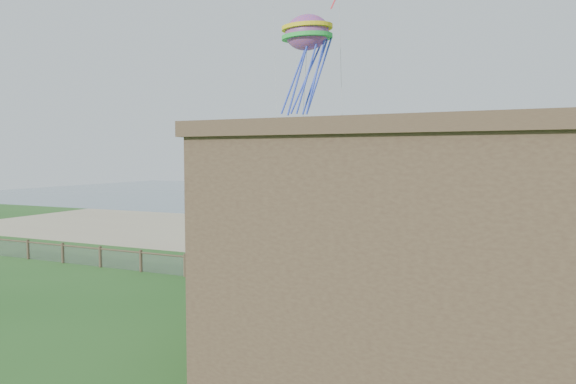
{
  "coord_description": "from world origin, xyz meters",
  "views": [
    {
      "loc": [
        13.22,
        -16.92,
        6.48
      ],
      "look_at": [
        2.24,
        8.0,
        4.64
      ],
      "focal_mm": 32.0,
      "sensor_mm": 36.0,
      "label": 1
    }
  ],
  "objects_px": {
    "motel": "(503,261)",
    "octopus_kite": "(307,61)",
    "chainlink_fence": "(233,272)",
    "picnic_table": "(300,313)"
  },
  "relations": [
    {
      "from": "motel",
      "to": "picnic_table",
      "type": "xyz_separation_m",
      "value": [
        -7.27,
        2.22,
        -3.07
      ]
    },
    {
      "from": "picnic_table",
      "to": "chainlink_fence",
      "type": "bearing_deg",
      "value": 130.89
    },
    {
      "from": "chainlink_fence",
      "to": "picnic_table",
      "type": "height_order",
      "value": "chainlink_fence"
    },
    {
      "from": "motel",
      "to": "octopus_kite",
      "type": "xyz_separation_m",
      "value": [
        -10.88,
        11.96,
        8.53
      ]
    },
    {
      "from": "picnic_table",
      "to": "octopus_kite",
      "type": "distance_m",
      "value": 15.57
    },
    {
      "from": "motel",
      "to": "octopus_kite",
      "type": "height_order",
      "value": "octopus_kite"
    },
    {
      "from": "octopus_kite",
      "to": "chainlink_fence",
      "type": "bearing_deg",
      "value": -131.55
    },
    {
      "from": "chainlink_fence",
      "to": "picnic_table",
      "type": "distance_m",
      "value": 7.46
    },
    {
      "from": "octopus_kite",
      "to": "motel",
      "type": "bearing_deg",
      "value": -66.1
    },
    {
      "from": "picnic_table",
      "to": "octopus_kite",
      "type": "height_order",
      "value": "octopus_kite"
    }
  ]
}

